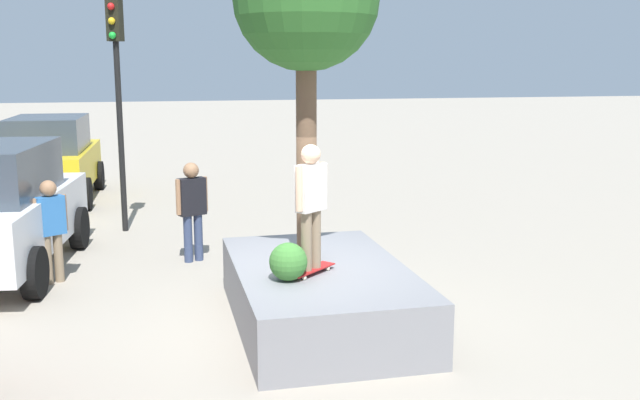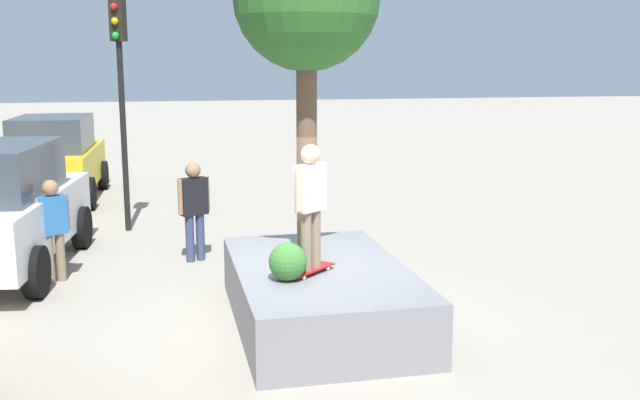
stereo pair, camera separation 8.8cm
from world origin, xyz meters
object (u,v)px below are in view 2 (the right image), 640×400
(plaza_tree, at_px, (306,1))
(pedestrian_crossing, at_px, (53,224))
(traffic_light_corner, at_px, (120,75))
(bystander_watching, at_px, (194,204))
(skateboarder, at_px, (311,198))
(skateboard, at_px, (311,270))
(planter_ledge, at_px, (320,295))
(taxi_cab, at_px, (55,158))

(plaza_tree, relative_size, pedestrian_crossing, 2.70)
(traffic_light_corner, height_order, bystander_watching, traffic_light_corner)
(plaza_tree, height_order, traffic_light_corner, plaza_tree)
(skateboarder, relative_size, bystander_watching, 0.90)
(skateboard, height_order, pedestrian_crossing, pedestrian_crossing)
(planter_ledge, xyz_separation_m, bystander_watching, (3.57, 1.49, 0.62))
(plaza_tree, height_order, skateboarder, plaza_tree)
(skateboarder, xyz_separation_m, bystander_watching, (3.91, 1.29, -0.78))
(skateboarder, height_order, pedestrian_crossing, skateboarder)
(taxi_cab, distance_m, pedestrian_crossing, 7.50)
(plaza_tree, relative_size, skateboard, 6.11)
(plaza_tree, distance_m, skateboarder, 2.61)
(taxi_cab, distance_m, traffic_light_corner, 4.85)
(skateboard, xyz_separation_m, pedestrian_crossing, (3.11, 3.55, 0.10))
(taxi_cab, relative_size, bystander_watching, 2.66)
(skateboarder, relative_size, traffic_light_corner, 0.34)
(planter_ledge, bearing_deg, skateboard, 150.17)
(skateboard, xyz_separation_m, bystander_watching, (3.91, 1.29, 0.16))
(skateboard, bearing_deg, skateboarder, 7.13)
(planter_ledge, relative_size, traffic_light_corner, 0.79)
(planter_ledge, xyz_separation_m, skateboard, (-0.35, 0.20, 0.46))
(skateboard, bearing_deg, taxi_cab, 22.91)
(traffic_light_corner, bearing_deg, skateboarder, -158.89)
(planter_ledge, distance_m, skateboarder, 1.46)
(traffic_light_corner, bearing_deg, bystander_watching, -154.92)
(skateboard, distance_m, skateboarder, 0.94)
(planter_ledge, relative_size, taxi_cab, 0.80)
(planter_ledge, relative_size, skateboard, 5.11)
(plaza_tree, xyz_separation_m, traffic_light_corner, (5.81, 2.68, -1.04))
(pedestrian_crossing, height_order, bystander_watching, bystander_watching)
(skateboard, distance_m, traffic_light_corner, 7.50)
(planter_ledge, bearing_deg, bystander_watching, 22.62)
(skateboard, bearing_deg, pedestrian_crossing, 48.79)
(skateboard, bearing_deg, traffic_light_corner, 21.11)
(planter_ledge, height_order, skateboarder, skateboarder)
(bystander_watching, bearing_deg, skateboarder, -161.79)
(skateboarder, distance_m, pedestrian_crossing, 4.80)
(skateboarder, distance_m, taxi_cab, 11.48)
(traffic_light_corner, xyz_separation_m, bystander_watching, (-2.72, -1.27, -2.21))
(skateboard, relative_size, traffic_light_corner, 0.16)
(taxi_cab, xyz_separation_m, traffic_light_corner, (-3.92, -1.90, 2.13))
(skateboard, xyz_separation_m, taxi_cab, (10.56, 4.46, 0.24))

